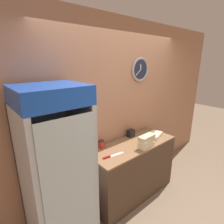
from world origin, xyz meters
name	(u,v)px	position (x,y,z in m)	size (l,w,h in m)	color
wall_back	(119,110)	(0.00, 1.15, 1.36)	(5.20, 0.10, 2.70)	#AD7A5B
prep_counter	(132,169)	(0.00, 0.83, 0.44)	(1.43, 0.55, 0.89)	#4C3828
beverage_cooler	(55,167)	(-1.22, 0.82, 1.02)	(0.62, 0.65, 1.90)	#B2B7BC
sandwich_stack_bottom	(146,145)	(0.07, 0.63, 0.92)	(0.28, 0.13, 0.06)	beige
sandwich_stack_middle	(147,141)	(0.07, 0.63, 0.98)	(0.29, 0.15, 0.06)	beige
sandwich_stack_top	(147,137)	(0.07, 0.63, 1.04)	(0.28, 0.13, 0.06)	beige
sandwich_flat_left	(157,135)	(0.48, 0.74, 0.92)	(0.31, 0.18, 0.06)	beige
chefs_knife	(111,156)	(-0.50, 0.76, 0.90)	(0.32, 0.08, 0.02)	silver
condiment_jar	(102,144)	(-0.44, 1.04, 0.95)	(0.09, 0.09, 0.12)	#B72D23
napkin_dispenser	(131,133)	(0.16, 1.03, 0.95)	(0.11, 0.09, 0.12)	black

